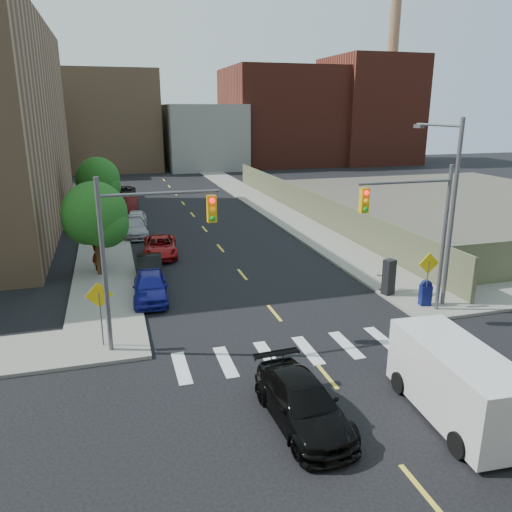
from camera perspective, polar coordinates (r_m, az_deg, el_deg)
ground at (r=17.38m, az=10.78°, el=-16.38°), size 160.00×160.00×0.00m
sidewalk_nw at (r=55.16m, az=-16.90°, el=6.10°), size 3.50×73.00×0.15m
sidewalk_ne at (r=57.09m, az=-1.08°, el=7.14°), size 3.50×73.00×0.15m
fence_north at (r=44.85m, az=5.78°, el=6.00°), size 0.12×44.00×2.50m
gravel_lot at (r=56.12m, az=22.75°, el=5.65°), size 36.00×42.00×0.06m
bg_bldg_west at (r=84.28m, az=-27.19°, el=12.45°), size 14.00×18.00×12.00m
bg_bldg_midwest at (r=84.90m, az=-16.12°, el=14.62°), size 14.00×16.00×15.00m
bg_bldg_center at (r=84.33m, az=-6.16°, el=13.44°), size 12.00×16.00×10.00m
bg_bldg_east at (r=89.70m, az=2.70°, el=15.61°), size 18.00×18.00×16.00m
bg_bldg_fareast at (r=94.30m, az=12.73°, el=15.89°), size 14.00×16.00×18.00m
smokestack at (r=96.39m, az=15.13°, el=18.72°), size 1.80×1.80×28.00m
signal_nw at (r=19.50m, az=-12.77°, el=1.76°), size 4.59×0.30×7.00m
signal_ne at (r=23.41m, az=17.91°, el=3.79°), size 4.59×0.30×7.00m
streetlight_ne at (r=25.28m, az=21.12°, el=5.98°), size 0.25×3.70×9.00m
warn_sign_nw at (r=20.73m, az=-17.44°, el=-5.09°), size 1.06×0.06×2.83m
warn_sign_ne at (r=25.12m, az=19.08°, el=-1.48°), size 1.06×0.06×2.83m
warn_sign_midwest at (r=33.69m, az=-17.24°, el=3.13°), size 1.06×0.06×2.83m
tree_west_near at (r=29.52m, az=-17.92°, el=4.21°), size 3.66×3.64×5.52m
tree_west_far at (r=44.32m, az=-17.59°, el=8.11°), size 3.66×3.64×5.52m
parked_car_blue at (r=25.81m, az=-12.00°, el=-3.43°), size 1.98×4.32×1.44m
parked_car_black at (r=29.07m, az=-12.04°, el=-1.30°), size 1.63×4.03×1.30m
parked_car_red at (r=33.40m, az=-10.89°, el=1.07°), size 2.51×4.78×1.28m
parked_car_silver at (r=39.10m, az=-13.67°, el=3.18°), size 1.96×4.63×1.33m
parked_car_white at (r=42.08m, az=-13.52°, el=4.13°), size 2.00×4.11×1.35m
parked_car_maroon at (r=48.08m, az=-14.28°, el=5.65°), size 1.99×4.56×1.46m
parked_car_grey at (r=56.08m, az=-14.64°, el=7.02°), size 2.31×4.71×1.29m
black_sedan at (r=16.00m, az=5.34°, el=-16.37°), size 2.18×4.85×1.38m
cargo_van at (r=17.19m, az=21.66°, el=-12.95°), size 2.42×5.27×2.36m
mailbox at (r=25.62m, az=18.81°, el=-4.01°), size 0.57×0.47×1.27m
payphone at (r=26.43m, az=14.94°, el=-2.34°), size 0.65×0.59×1.85m
pedestrian_west at (r=30.89m, az=-17.83°, el=0.18°), size 0.55×0.75×1.89m
pedestrian_east at (r=27.00m, az=14.38°, el=-2.18°), size 0.83×0.67×1.59m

